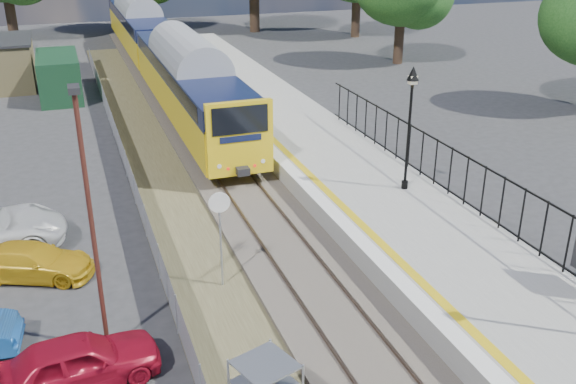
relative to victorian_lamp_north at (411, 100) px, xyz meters
name	(u,v)px	position (x,y,z in m)	size (l,w,h in m)	color
ground	(337,323)	(-5.30, -6.00, -4.30)	(120.00, 120.00, 0.00)	#2D2D30
track_bed	(231,192)	(-5.77, 3.67, -4.21)	(5.90, 80.00, 0.29)	#473F38
platform	(355,184)	(-1.10, 2.00, -3.85)	(5.00, 70.00, 0.90)	gray
platform_edge	(307,180)	(-3.16, 2.00, -3.39)	(0.90, 70.00, 0.01)	silver
victorian_lamp_north	(411,100)	(0.00, 0.00, 0.00)	(0.44, 0.44, 4.60)	black
palisade_fence	(497,199)	(1.25, -3.76, -2.46)	(0.12, 26.00, 2.00)	black
wire_fence	(129,171)	(-9.50, 6.00, -3.70)	(0.06, 52.00, 1.20)	#999EA3
train	(159,46)	(-5.30, 24.18, -1.96)	(2.82, 40.83, 3.51)	gold
speed_sign	(220,223)	(-7.80, -3.12, -2.15)	(0.62, 0.13, 3.10)	#999EA3
carpark_lamp	(90,209)	(-11.33, -5.02, -0.37)	(0.25, 0.50, 6.88)	#492018
car_red	(78,362)	(-12.05, -6.26, -3.65)	(1.53, 3.81, 1.30)	maroon
car_yellow	(32,262)	(-13.15, -0.61, -3.76)	(1.51, 3.71, 1.08)	gold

